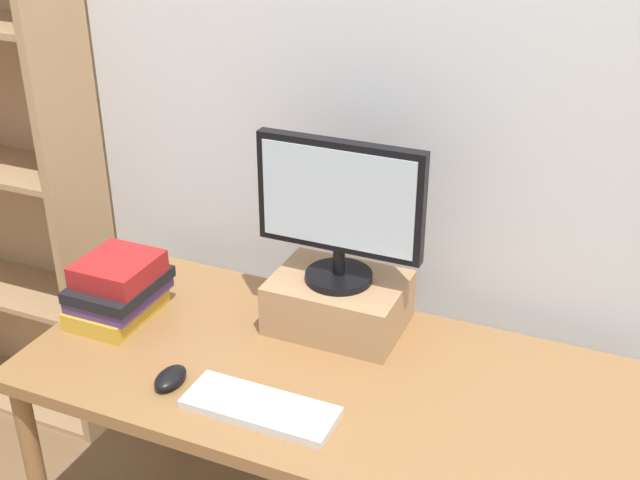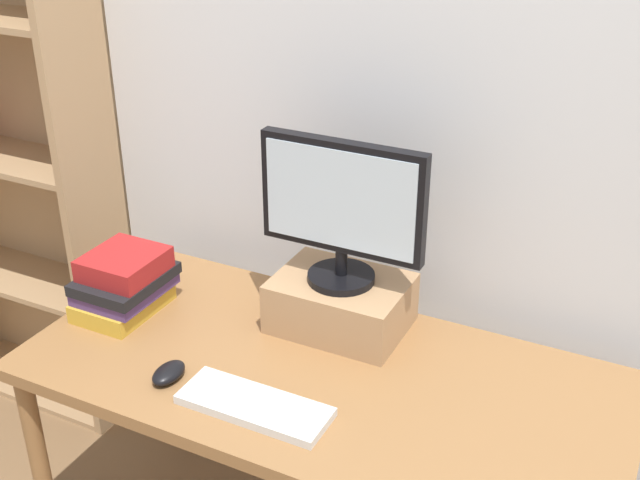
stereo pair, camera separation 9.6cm
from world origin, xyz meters
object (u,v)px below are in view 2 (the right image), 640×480
at_px(bookshelf_unit, 5,152).
at_px(keyboard, 255,405).
at_px(computer_mouse, 169,373).
at_px(book_stack, 124,283).
at_px(riser_box, 341,303).
at_px(desk, 321,393).
at_px(computer_monitor, 342,207).

height_order(bookshelf_unit, keyboard, bookshelf_unit).
height_order(computer_mouse, book_stack, book_stack).
xyz_separation_m(bookshelf_unit, riser_box, (1.33, -0.14, -0.16)).
distance_m(computer_mouse, book_stack, 0.37).
height_order(bookshelf_unit, computer_mouse, bookshelf_unit).
bearing_deg(desk, riser_box, 102.04).
relative_size(computer_monitor, book_stack, 1.71).
bearing_deg(computer_mouse, desk, 31.87).
distance_m(desk, keyboard, 0.23).
distance_m(bookshelf_unit, computer_monitor, 1.35).
bearing_deg(bookshelf_unit, computer_monitor, -6.01).
relative_size(bookshelf_unit, riser_box, 5.33).
bearing_deg(riser_box, computer_mouse, -124.02).
relative_size(riser_box, computer_mouse, 3.37).
bearing_deg(keyboard, computer_mouse, 178.33).
relative_size(desk, book_stack, 5.83).
bearing_deg(riser_box, computer_monitor, -90.00).
bearing_deg(riser_box, desk, -77.96).
xyz_separation_m(desk, computer_monitor, (-0.04, 0.21, 0.43)).
bearing_deg(book_stack, desk, -1.20).
xyz_separation_m(bookshelf_unit, book_stack, (0.76, -0.33, -0.15)).
xyz_separation_m(desk, keyboard, (-0.07, -0.21, 0.08)).
distance_m(desk, computer_mouse, 0.39).
height_order(desk, computer_monitor, computer_monitor).
bearing_deg(computer_mouse, riser_box, 55.98).
xyz_separation_m(computer_monitor, computer_mouse, (-0.27, -0.41, -0.34)).
bearing_deg(computer_mouse, computer_monitor, 55.89).
bearing_deg(desk, book_stack, 178.80).
height_order(desk, keyboard, keyboard).
height_order(computer_monitor, computer_mouse, computer_monitor).
xyz_separation_m(computer_monitor, keyboard, (-0.03, -0.41, -0.34)).
relative_size(computer_monitor, keyboard, 1.22).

